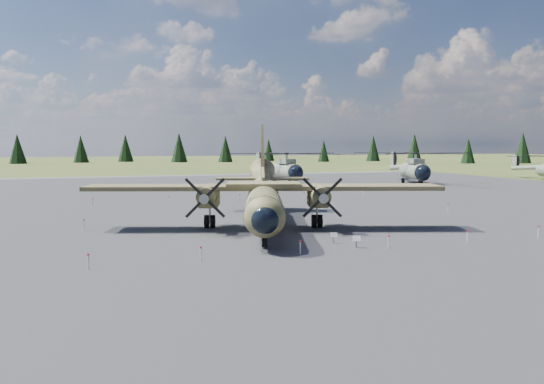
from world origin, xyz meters
name	(u,v)px	position (x,y,z in m)	size (l,w,h in m)	color
ground	(287,221)	(0.00, 0.00, 0.00)	(500.00, 500.00, 0.00)	brown
apron	(254,207)	(0.00, 10.00, 0.00)	(120.00, 120.00, 0.04)	slate
transport_plane	(263,194)	(-2.90, -2.58, 2.60)	(27.07, 24.15, 9.05)	#31391F
helicopter_near	(285,162)	(14.42, 40.64, 3.66)	(22.13, 24.87, 5.16)	gray
helicopter_mid	(414,161)	(34.84, 33.77, 3.71)	(24.90, 25.96, 5.23)	gray
info_placard_left	(357,240)	(0.16, -12.70, 0.52)	(0.54, 0.36, 0.78)	gray
info_placard_right	(334,236)	(-0.53, -10.77, 0.47)	(0.48, 0.28, 0.71)	gray
barrier_fence	(282,215)	(-0.46, -0.08, 0.51)	(33.12, 29.62, 0.85)	silver
treeline	(199,162)	(-5.81, 9.54, 4.83)	(323.85, 326.53, 10.89)	black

